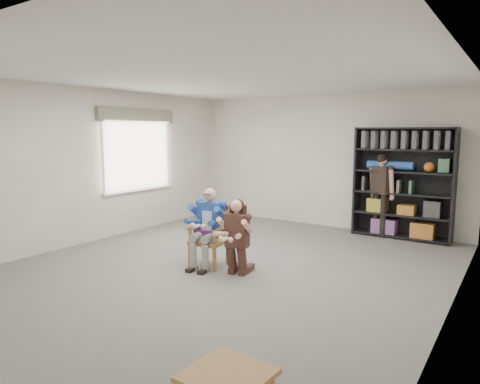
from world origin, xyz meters
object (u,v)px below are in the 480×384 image
Objects in this scene: kneeling_woman at (236,237)px; bookshelf at (403,183)px; armchair at (209,236)px; seated_man at (209,227)px; standing_man at (381,195)px.

bookshelf is at bearing 61.46° from kneeling_woman.
armchair is 0.14m from seated_man.
kneeling_woman reaches higher than armchair.
bookshelf is (1.97, 3.42, 0.59)m from armchair.
kneeling_woman is at bearing -84.88° from standing_man.
standing_man is at bearing 57.27° from armchair.
bookshelf reaches higher than standing_man.
armchair is 0.60m from kneeling_woman.
kneeling_woman is at bearing -18.74° from seated_man.
standing_man is (1.60, 3.32, 0.20)m from seated_man.
standing_man reaches higher than kneeling_woman.
bookshelf is at bearing 35.80° from standing_man.
seated_man reaches higher than armchair.
standing_man is at bearing 57.27° from seated_man.
armchair is 3.99m from bookshelf.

